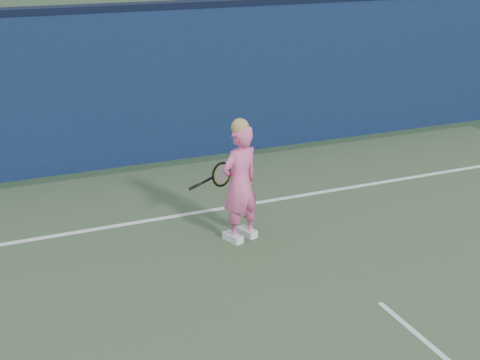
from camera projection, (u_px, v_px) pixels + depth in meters
name	position (u px, v px, depth m)	size (l,w,h in m)	color
ground	(442.00, 356.00, 6.15)	(80.00, 80.00, 0.00)	#2F442A
backstop_wall	(201.00, 83.00, 11.31)	(24.00, 0.40, 2.50)	#0D1B3C
wall_cap	(199.00, 4.00, 10.86)	(24.00, 0.42, 0.10)	black
player	(240.00, 183.00, 8.22)	(0.63, 0.52, 1.58)	pink
racket	(219.00, 175.00, 8.51)	(0.62, 0.18, 0.33)	black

